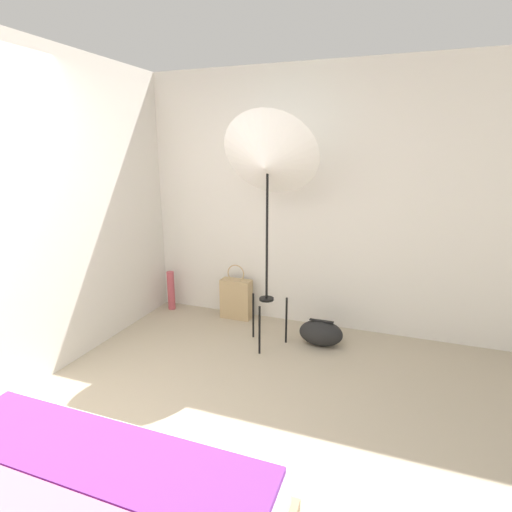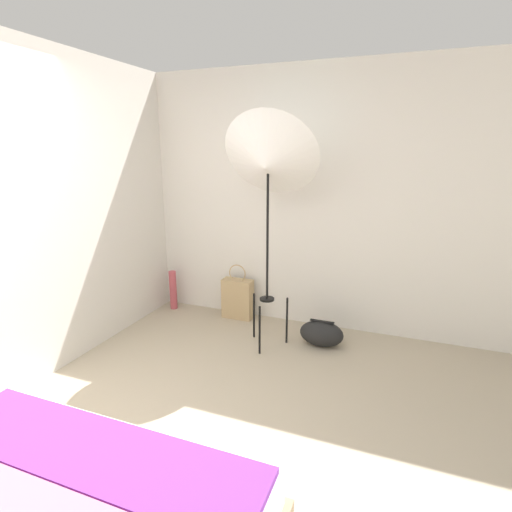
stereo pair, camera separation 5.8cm
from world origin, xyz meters
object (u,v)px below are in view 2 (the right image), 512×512
(photo_umbrella, at_px, (268,162))
(duffel_bag, at_px, (321,334))
(paper_roll, at_px, (173,290))
(tote_bag, at_px, (238,298))

(photo_umbrella, distance_m, duffel_bag, 1.66)
(photo_umbrella, relative_size, paper_roll, 4.71)
(tote_bag, bearing_deg, photo_umbrella, -43.41)
(paper_roll, bearing_deg, tote_bag, 1.85)
(duffel_bag, bearing_deg, tote_bag, 162.17)
(photo_umbrella, bearing_deg, tote_bag, 136.59)
(tote_bag, relative_size, paper_roll, 1.35)
(photo_umbrella, height_order, paper_roll, photo_umbrella)
(paper_roll, bearing_deg, photo_umbrella, -19.15)
(photo_umbrella, distance_m, paper_roll, 2.03)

